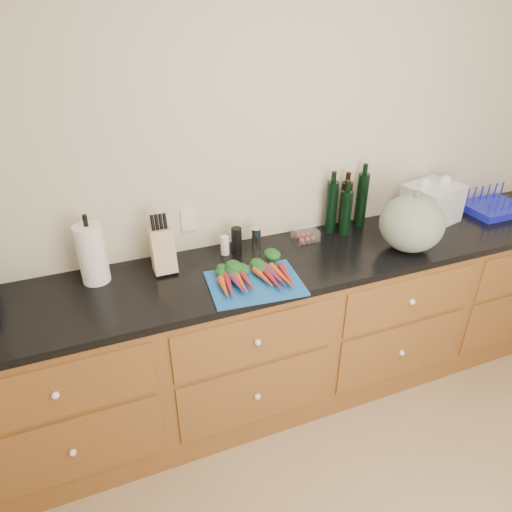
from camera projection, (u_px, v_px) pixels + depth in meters
name	position (u px, v px, depth m)	size (l,w,h in m)	color
wall_back	(289.00, 172.00, 2.55)	(4.10, 0.05, 2.60)	beige
cabinets	(308.00, 327.00, 2.70)	(3.60, 0.64, 0.90)	brown
countertop	(312.00, 258.00, 2.48)	(3.64, 0.62, 0.04)	black
cutting_board	(255.00, 283.00, 2.21)	(0.44, 0.33, 0.01)	#1354AD
carrots	(252.00, 274.00, 2.23)	(0.38, 0.28, 0.05)	#D64B19
squash	(412.00, 223.00, 2.45)	(0.34, 0.34, 0.31)	slate
paper_towel	(92.00, 254.00, 2.17)	(0.13, 0.13, 0.30)	white
knife_block	(163.00, 250.00, 2.28)	(0.11, 0.11, 0.22)	tan
grinder_salt	(225.00, 245.00, 2.45)	(0.05, 0.05, 0.10)	white
grinder_pepper	(237.00, 240.00, 2.46)	(0.06, 0.06, 0.14)	black
canister_chrome	(256.00, 238.00, 2.50)	(0.05, 0.05, 0.12)	white
tomato_box	(305.00, 235.00, 2.60)	(0.13, 0.11, 0.06)	white
bottles	(346.00, 206.00, 2.67)	(0.27, 0.14, 0.33)	black
grocery_bag	(431.00, 203.00, 2.79)	(0.32, 0.25, 0.23)	white
dish_rack	(494.00, 206.00, 2.95)	(0.37, 0.29, 0.15)	#161CC1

